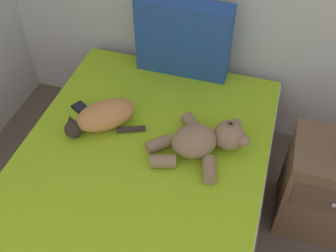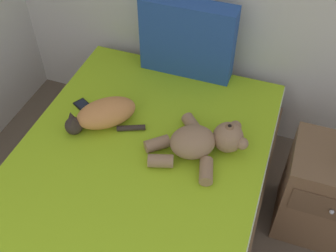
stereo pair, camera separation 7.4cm
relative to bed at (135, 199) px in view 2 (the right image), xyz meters
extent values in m
cube|color=brown|center=(0.00, 0.00, -0.11)|extent=(1.36, 1.93, 0.32)
cube|color=white|center=(0.00, 0.00, 0.15)|extent=(1.31, 1.88, 0.20)
cube|color=#9EC61E|center=(0.00, 0.06, 0.26)|extent=(1.30, 1.74, 0.02)
cube|color=#264C99|center=(0.02, 0.87, 0.52)|extent=(0.58, 0.14, 0.49)
ellipsoid|color=#D18447|center=(-0.26, 0.27, 0.35)|extent=(0.38, 0.37, 0.15)
sphere|color=#332823|center=(-0.40, 0.14, 0.32)|extent=(0.10, 0.10, 0.10)
cone|color=#332823|center=(-0.38, 0.12, 0.38)|extent=(0.04, 0.04, 0.04)
cone|color=#332823|center=(-0.42, 0.16, 0.38)|extent=(0.04, 0.04, 0.04)
cylinder|color=#332823|center=(-0.11, 0.26, 0.29)|extent=(0.16, 0.09, 0.03)
ellipsoid|color=#332823|center=(-0.35, 0.23, 0.30)|extent=(0.11, 0.11, 0.04)
ellipsoid|color=#937051|center=(0.26, 0.22, 0.36)|extent=(0.31, 0.29, 0.16)
sphere|color=#937051|center=(0.43, 0.31, 0.36)|extent=(0.16, 0.16, 0.16)
sphere|color=brown|center=(0.43, 0.31, 0.41)|extent=(0.07, 0.07, 0.07)
sphere|color=black|center=(0.43, 0.31, 0.44)|extent=(0.02, 0.02, 0.02)
sphere|color=#937051|center=(0.45, 0.39, 0.36)|extent=(0.07, 0.07, 0.07)
sphere|color=#937051|center=(0.51, 0.28, 0.36)|extent=(0.07, 0.07, 0.07)
cylinder|color=#937051|center=(0.21, 0.37, 0.31)|extent=(0.15, 0.15, 0.07)
cylinder|color=#937051|center=(0.08, 0.18, 0.31)|extent=(0.14, 0.14, 0.07)
cylinder|color=#937051|center=(0.37, 0.09, 0.31)|extent=(0.10, 0.15, 0.07)
cylinder|color=#937051|center=(0.13, 0.08, 0.31)|extent=(0.15, 0.11, 0.07)
cube|color=black|center=(-0.44, 0.33, 0.28)|extent=(0.16, 0.14, 0.01)
cube|color=black|center=(-0.44, 0.33, 0.28)|extent=(0.14, 0.12, 0.00)
cube|color=brown|center=(1.01, 0.38, 0.03)|extent=(0.49, 0.40, 0.61)
cube|color=brown|center=(1.01, 0.18, 0.17)|extent=(0.42, 0.01, 0.17)
sphere|color=#B2B2B7|center=(1.01, 0.16, 0.17)|extent=(0.02, 0.02, 0.02)
camera|label=1|loc=(0.54, -1.18, 1.93)|focal=43.41mm
camera|label=2|loc=(0.61, -1.15, 1.93)|focal=43.41mm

